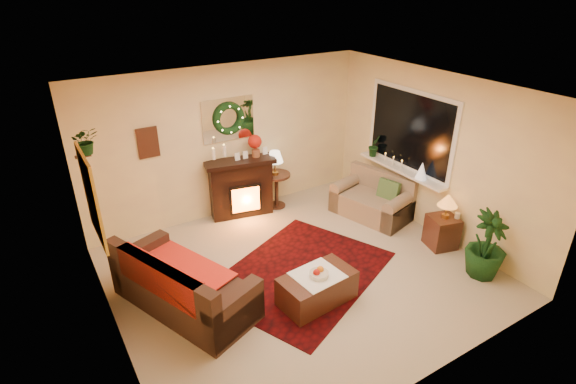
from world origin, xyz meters
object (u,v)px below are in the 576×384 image
sofa (184,278)px  end_table_square (442,231)px  side_table_round (277,190)px  coffee_table (317,288)px  loveseat (372,194)px  fireplace (241,186)px

sofa → end_table_square: (3.90, -0.76, -0.16)m
sofa → side_table_round: (2.38, 1.74, -0.10)m
coffee_table → loveseat: bearing=27.9°
sofa → loveseat: sofa is taller
fireplace → end_table_square: bearing=-37.7°
sofa → fireplace: 2.49m
end_table_square → sofa: bearing=169.0°
coffee_table → fireplace: bearing=80.0°
loveseat → side_table_round: 1.71m
sofa → loveseat: 3.66m
sofa → fireplace: size_ratio=1.82×
fireplace → side_table_round: bearing=5.3°
fireplace → side_table_round: (0.67, -0.08, -0.22)m
end_table_square → fireplace: bearing=130.4°
loveseat → side_table_round: (-1.24, 1.17, -0.09)m
sofa → coffee_table: 1.71m
loveseat → coffee_table: 2.56m
end_table_square → coffee_table: end_table_square is taller
sofa → loveseat: size_ratio=1.48×
sofa → fireplace: bearing=25.7°
loveseat → end_table_square: (0.28, -1.32, -0.15)m
end_table_square → coffee_table: 2.42m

